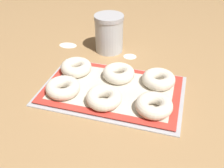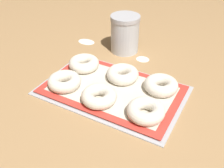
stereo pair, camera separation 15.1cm
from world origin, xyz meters
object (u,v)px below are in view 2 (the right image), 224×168
bagel_front_left (64,81)px  flour_canister (125,34)px  bagel_front_right (146,111)px  bagel_back_left (84,63)px  bagel_back_right (161,85)px  bagel_front_center (99,96)px  baking_tray (112,91)px  bagel_back_center (123,74)px

bagel_front_left → flour_canister: bearing=81.3°
bagel_front_right → bagel_back_left: (-0.30, 0.13, 0.00)m
bagel_front_right → bagel_back_right: 0.14m
bagel_front_center → bagel_front_right: (0.15, 0.01, 0.00)m
bagel_front_right → bagel_back_left: 0.32m
bagel_front_left → bagel_front_right: bearing=-1.0°
flour_canister → baking_tray: bearing=-71.4°
bagel_back_left → bagel_back_right: size_ratio=1.00×
bagel_back_center → bagel_back_right: 0.14m
bagel_front_center → flour_canister: bearing=104.3°
bagel_front_center → flour_canister: size_ratio=0.73×
bagel_front_right → bagel_front_left: bearing=179.0°
bagel_front_center → bagel_back_center: same height
bagel_back_left → bagel_back_center: size_ratio=1.00×
bagel_back_left → flour_canister: size_ratio=0.73×
baking_tray → bagel_front_left: 0.16m
bagel_front_right → bagel_back_right: bearing=92.5°
bagel_back_center → flour_canister: bearing=115.1°
bagel_front_left → bagel_front_center: same height
bagel_front_right → bagel_back_left: bearing=156.4°
flour_canister → bagel_back_right: bearing=-41.0°
bagel_front_center → flour_canister: (-0.09, 0.35, 0.05)m
bagel_front_left → bagel_back_left: (-0.01, 0.12, 0.00)m
bagel_back_right → baking_tray: bearing=-153.3°
bagel_front_center → bagel_back_center: size_ratio=1.00×
bagel_front_left → bagel_back_center: (0.15, 0.13, 0.00)m
baking_tray → bagel_front_right: bagel_front_right is taller
flour_canister → bagel_back_center: bearing=-64.9°
baking_tray → bagel_back_right: (0.14, 0.07, 0.03)m
baking_tray → bagel_front_left: bagel_front_left is taller
baking_tray → bagel_front_right: size_ratio=4.19×
bagel_front_left → bagel_back_left: same height
bagel_front_center → bagel_front_right: 0.15m
bagel_back_left → bagel_front_center: bearing=-43.0°
bagel_front_center → bagel_back_right: same height
bagel_front_left → bagel_back_center: size_ratio=1.00×
bagel_front_left → bagel_front_center: (0.14, -0.01, 0.00)m
bagel_front_right → bagel_back_right: size_ratio=1.00×
bagel_front_center → bagel_back_left: bearing=137.0°
bagel_back_center → bagel_back_left: bearing=-178.1°
bagel_front_left → bagel_back_right: same height
bagel_back_left → bagel_back_right: (0.29, 0.01, 0.00)m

